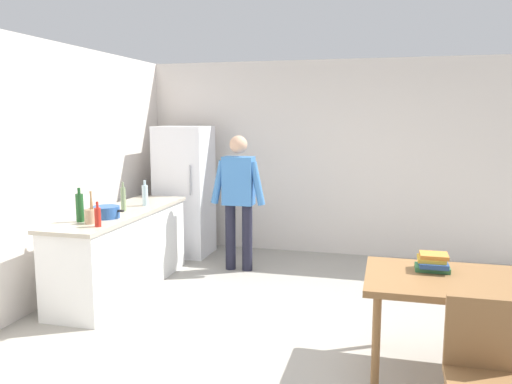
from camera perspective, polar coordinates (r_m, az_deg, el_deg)
The scene contains 15 objects.
ground_plane at distance 4.66m, azimuth 3.06°, elevation -16.00°, with size 14.00×14.00×0.00m, color #9E998E.
wall_back at distance 7.24m, azimuth 7.89°, elevation 3.77°, with size 6.40×0.12×2.70m, color silver.
wall_left at distance 5.58m, azimuth -23.54°, elevation 1.78°, with size 0.12×5.60×2.70m, color silver.
kitchen_counter at distance 5.90m, azimuth -14.78°, elevation -6.34°, with size 0.64×2.20×0.90m.
refrigerator at distance 7.18m, azimuth -7.99°, elevation 0.12°, with size 0.70×0.67×1.80m.
person at distance 6.34m, azimuth -1.97°, elevation -0.19°, with size 0.70×0.22×1.70m.
dining_table at distance 4.10m, azimuth 22.09°, elevation -10.02°, with size 1.40×0.90×0.75m.
chair at distance 3.26m, azimuth 24.23°, elevation -17.64°, with size 0.42×0.42×0.91m.
cooking_pot at distance 5.44m, azimuth -16.45°, elevation -2.16°, with size 0.40×0.28×0.12m.
utensil_jar at distance 5.19m, azimuth -18.06°, elevation -2.52°, with size 0.11×0.11×0.32m.
bottle_wine_green at distance 5.30m, azimuth -19.13°, elevation -1.62°, with size 0.08×0.08×0.34m.
bottle_sauce_red at distance 5.02m, azimuth -17.30°, elevation -2.65°, with size 0.06×0.06×0.24m.
bottle_water_clear at distance 6.06m, azimuth -12.32°, elevation -0.33°, with size 0.07×0.07×0.30m.
bottle_vinegar_tall at distance 5.77m, azimuth -14.64°, elevation -0.74°, with size 0.06×0.06×0.32m.
book_stack at distance 4.19m, azimuth 19.18°, elevation -7.47°, with size 0.26×0.22×0.13m.
Camera 1 is at (0.83, -4.16, 1.93)m, focal length 35.74 mm.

